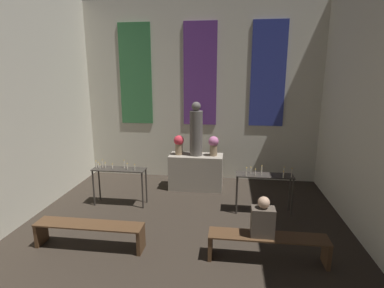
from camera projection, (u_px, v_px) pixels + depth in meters
name	position (u px, v px, depth m)	size (l,w,h in m)	color
wall_back	(200.00, 92.00, 8.21)	(6.63, 0.16, 4.84)	beige
altar	(196.00, 172.00, 7.74)	(1.36, 0.59, 0.90)	gray
statue	(196.00, 131.00, 7.50)	(0.32, 0.32, 1.35)	#5B5651
flower_vase_left	(179.00, 144.00, 7.63)	(0.26, 0.26, 0.50)	#937A5B
flower_vase_right	(214.00, 145.00, 7.52)	(0.26, 0.26, 0.50)	#937A5B
candle_rack_left	(119.00, 175.00, 6.73)	(1.19, 0.36, 1.04)	#332D28
candle_rack_right	(264.00, 181.00, 6.32)	(1.19, 0.36, 1.05)	#332D28
pew_back_left	(89.00, 230.00, 5.10)	(1.86, 0.36, 0.44)	#4C331E
pew_back_right	(267.00, 242.00, 4.72)	(1.86, 0.36, 0.44)	#4C331E
person_seated	(263.00, 219.00, 4.65)	(0.36, 0.24, 0.65)	#4C4238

